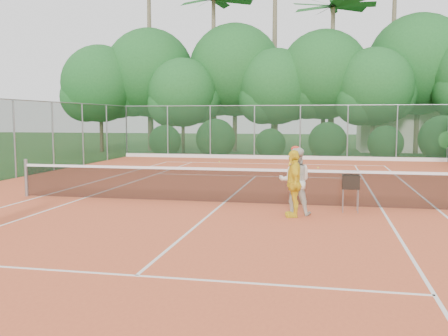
# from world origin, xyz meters

# --- Properties ---
(ground) EXTENTS (120.00, 120.00, 0.00)m
(ground) POSITION_xyz_m (0.00, 0.00, 0.00)
(ground) COLOR #1F4719
(ground) RESTS_ON ground
(clay_court) EXTENTS (18.00, 36.00, 0.02)m
(clay_court) POSITION_xyz_m (0.00, 0.00, 0.01)
(clay_court) COLOR #D55A31
(clay_court) RESTS_ON ground
(club_building) EXTENTS (8.00, 5.00, 3.00)m
(club_building) POSITION_xyz_m (9.00, 24.00, 1.50)
(club_building) COLOR beige
(club_building) RESTS_ON ground
(tennis_net) EXTENTS (11.97, 0.10, 1.10)m
(tennis_net) POSITION_xyz_m (0.00, 0.00, 0.53)
(tennis_net) COLOR gray
(tennis_net) RESTS_ON clay_court
(player_center_grp) EXTENTS (0.81, 0.64, 1.65)m
(player_center_grp) POSITION_xyz_m (1.99, -1.25, 0.83)
(player_center_grp) COLOR silver
(player_center_grp) RESTS_ON clay_court
(player_yellow) EXTENTS (0.51, 0.96, 1.57)m
(player_yellow) POSITION_xyz_m (1.97, -1.50, 0.80)
(player_yellow) COLOR yellow
(player_yellow) RESTS_ON clay_court
(ball_hopper) EXTENTS (0.40, 0.40, 0.91)m
(ball_hopper) POSITION_xyz_m (3.30, -0.62, 0.74)
(ball_hopper) COLOR gray
(ball_hopper) RESTS_ON clay_court
(stray_ball_a) EXTENTS (0.07, 0.07, 0.07)m
(stray_ball_a) POSITION_xyz_m (-2.72, 12.17, 0.05)
(stray_ball_a) COLOR #CCD631
(stray_ball_a) RESTS_ON clay_court
(stray_ball_b) EXTENTS (0.07, 0.07, 0.07)m
(stray_ball_b) POSITION_xyz_m (2.37, 10.10, 0.05)
(stray_ball_b) COLOR #E4EE37
(stray_ball_b) RESTS_ON clay_court
(stray_ball_c) EXTENTS (0.07, 0.07, 0.07)m
(stray_ball_c) POSITION_xyz_m (3.59, 8.24, 0.05)
(stray_ball_c) COLOR yellow
(stray_ball_c) RESTS_ON clay_court
(court_markings) EXTENTS (11.03, 23.83, 0.01)m
(court_markings) POSITION_xyz_m (0.00, 0.00, 0.02)
(court_markings) COLOR white
(court_markings) RESTS_ON clay_court
(fence_back) EXTENTS (18.07, 0.07, 3.00)m
(fence_back) POSITION_xyz_m (0.00, 15.00, 1.52)
(fence_back) COLOR #19381E
(fence_back) RESTS_ON clay_court
(tropical_treeline) EXTENTS (32.10, 8.49, 15.03)m
(tropical_treeline) POSITION_xyz_m (1.43, 20.22, 5.11)
(tropical_treeline) COLOR brown
(tropical_treeline) RESTS_ON ground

